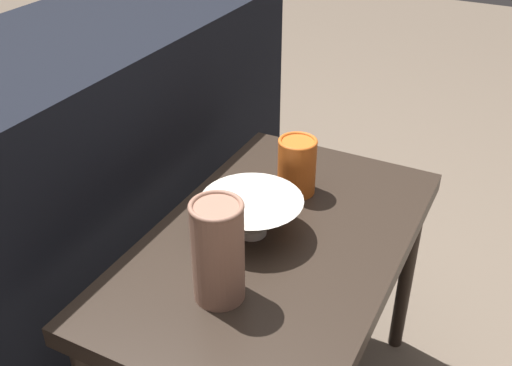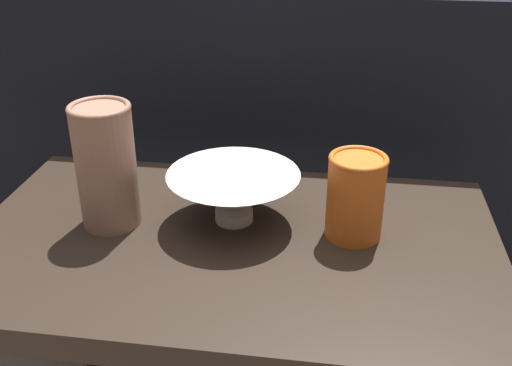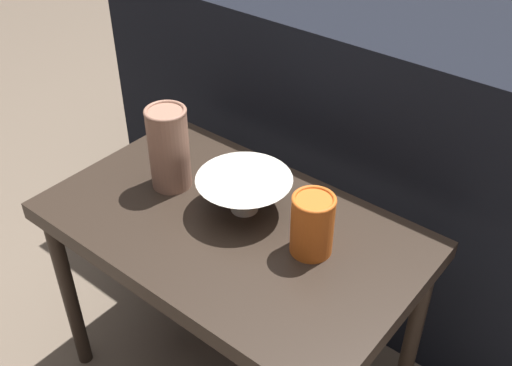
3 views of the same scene
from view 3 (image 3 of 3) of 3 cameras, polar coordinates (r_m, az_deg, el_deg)
The scene contains 5 objects.
table at distance 1.27m, azimuth -2.34°, elevation -5.78°, with size 0.78×0.47×0.53m.
couch_backdrop at distance 1.71m, azimuth 10.84°, elevation 3.12°, with size 1.51×0.50×0.82m.
bowl at distance 1.24m, azimuth -1.12°, elevation -0.76°, with size 0.20×0.20×0.08m.
vase_textured_left at distance 1.30m, azimuth -8.31°, elevation 3.39°, with size 0.09×0.09×0.19m.
vase_colorful_right at distance 1.13m, azimuth 5.39°, elevation -3.88°, with size 0.08×0.08×0.13m.
Camera 3 is at (0.64, -0.70, 1.32)m, focal length 42.00 mm.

